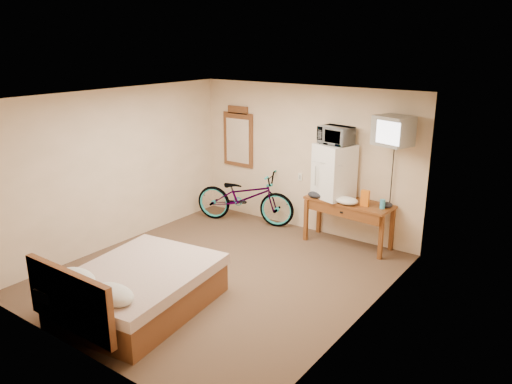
% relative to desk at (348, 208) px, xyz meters
% --- Properties ---
extents(room, '(4.60, 4.64, 2.50)m').
position_rel_desk_xyz_m(room, '(-0.98, -2.00, 0.62)').
color(room, '#503628').
rests_on(room, ground).
extents(desk, '(1.44, 0.64, 0.75)m').
position_rel_desk_xyz_m(desk, '(0.00, 0.00, 0.00)').
color(desk, brown).
rests_on(desk, floor).
extents(mini_fridge, '(0.68, 0.66, 0.88)m').
position_rel_desk_xyz_m(mini_fridge, '(-0.30, 0.06, 0.55)').
color(mini_fridge, white).
rests_on(mini_fridge, desk).
extents(microwave, '(0.56, 0.42, 0.28)m').
position_rel_desk_xyz_m(microwave, '(-0.30, 0.06, 1.13)').
color(microwave, white).
rests_on(microwave, mini_fridge).
extents(snack_bag, '(0.13, 0.08, 0.25)m').
position_rel_desk_xyz_m(snack_bag, '(0.30, -0.05, 0.24)').
color(snack_bag, orange).
rests_on(snack_bag, desk).
extents(blue_cup, '(0.08, 0.08, 0.14)m').
position_rel_desk_xyz_m(blue_cup, '(0.57, -0.01, 0.19)').
color(blue_cup, '#3A9FC6').
rests_on(blue_cup, desk).
extents(cloth_cream, '(0.36, 0.28, 0.11)m').
position_rel_desk_xyz_m(cloth_cream, '(0.04, -0.13, 0.17)').
color(cloth_cream, silver).
rests_on(cloth_cream, desk).
extents(cloth_dark_a, '(0.27, 0.20, 0.10)m').
position_rel_desk_xyz_m(cloth_dark_a, '(-0.52, -0.12, 0.17)').
color(cloth_dark_a, black).
rests_on(cloth_dark_a, desk).
extents(cloth_dark_b, '(0.18, 0.15, 0.08)m').
position_rel_desk_xyz_m(cloth_dark_b, '(0.60, 0.08, 0.16)').
color(cloth_dark_b, black).
rests_on(cloth_dark_b, desk).
extents(crt_television, '(0.59, 0.65, 0.43)m').
position_rel_desk_xyz_m(crt_television, '(0.64, 0.02, 1.31)').
color(crt_television, black).
rests_on(crt_television, room).
extents(wall_mirror, '(0.66, 0.04, 1.12)m').
position_rel_desk_xyz_m(wall_mirror, '(-2.41, 0.27, 0.83)').
color(wall_mirror, brown).
rests_on(wall_mirror, room).
extents(bicycle, '(1.96, 1.14, 0.97)m').
position_rel_desk_xyz_m(bicycle, '(-1.98, -0.10, -0.15)').
color(bicycle, black).
rests_on(bicycle, floor).
extents(bed, '(1.67, 2.07, 0.90)m').
position_rel_desk_xyz_m(bed, '(-1.18, -3.38, -0.34)').
color(bed, brown).
rests_on(bed, floor).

